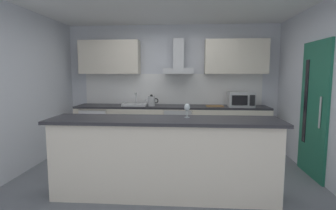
{
  "coord_description": "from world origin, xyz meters",
  "views": [
    {
      "loc": [
        0.34,
        -3.94,
        1.57
      ],
      "look_at": [
        0.01,
        0.42,
        1.05
      ],
      "focal_mm": 28.46,
      "sensor_mm": 36.0,
      "label": 1
    }
  ],
  "objects": [
    {
      "name": "backsplash_tile",
      "position": [
        0.0,
        1.85,
        1.23
      ],
      "size": [
        3.83,
        0.02,
        0.66
      ],
      "primitive_type": "cube",
      "color": "white"
    },
    {
      "name": "wall_back",
      "position": [
        0.0,
        1.92,
        1.3
      ],
      "size": [
        5.51,
        0.12,
        2.6
      ],
      "primitive_type": "cube",
      "color": "silver",
      "rests_on": "ground"
    },
    {
      "name": "oven",
      "position": [
        0.15,
        1.51,
        0.46
      ],
      "size": [
        0.6,
        0.62,
        0.8
      ],
      "color": "slate",
      "rests_on": "ground"
    },
    {
      "name": "wall_right",
      "position": [
        2.31,
        0.0,
        1.3
      ],
      "size": [
        0.12,
        4.72,
        2.6
      ],
      "primitive_type": "cube",
      "color": "silver",
      "rests_on": "ground"
    },
    {
      "name": "refrigerator",
      "position": [
        -1.58,
        1.51,
        0.43
      ],
      "size": [
        0.58,
        0.6,
        0.85
      ],
      "color": "white",
      "rests_on": "ground"
    },
    {
      "name": "sink",
      "position": [
        -0.76,
        1.52,
        0.93
      ],
      "size": [
        0.5,
        0.4,
        0.26
      ],
      "color": "silver",
      "rests_on": "counter_back"
    },
    {
      "name": "counter_island",
      "position": [
        0.05,
        -0.69,
        0.51
      ],
      "size": [
        2.89,
        0.64,
        1.01
      ],
      "color": "beige",
      "rests_on": "ground"
    },
    {
      "name": "ground",
      "position": [
        0.0,
        0.0,
        -0.01
      ],
      "size": [
        5.51,
        4.72,
        0.02
      ],
      "primitive_type": "cube",
      "color": "slate"
    },
    {
      "name": "wine_glass",
      "position": [
        0.33,
        -0.58,
        1.13
      ],
      "size": [
        0.08,
        0.08,
        0.18
      ],
      "color": "silver",
      "rests_on": "counter_island"
    },
    {
      "name": "microwave",
      "position": [
        1.41,
        1.49,
        1.05
      ],
      "size": [
        0.5,
        0.38,
        0.3
      ],
      "color": "#B7BABC",
      "rests_on": "counter_back"
    },
    {
      "name": "wall_left",
      "position": [
        -2.31,
        0.0,
        1.3
      ],
      "size": [
        0.12,
        4.72,
        2.6
      ],
      "primitive_type": "cube",
      "color": "silver",
      "rests_on": "ground"
    },
    {
      "name": "counter_back",
      "position": [
        0.0,
        1.54,
        0.45
      ],
      "size": [
        3.97,
        0.6,
        0.9
      ],
      "color": "beige",
      "rests_on": "ground"
    },
    {
      "name": "kettle",
      "position": [
        -0.41,
        1.48,
        1.01
      ],
      "size": [
        0.29,
        0.15,
        0.24
      ],
      "color": "#B7BABC",
      "rests_on": "counter_back"
    },
    {
      "name": "range_hood",
      "position": [
        0.15,
        1.64,
        1.79
      ],
      "size": [
        0.62,
        0.45,
        0.72
      ],
      "color": "#B7BABC"
    },
    {
      "name": "ceiling",
      "position": [
        0.0,
        0.0,
        2.61
      ],
      "size": [
        5.51,
        4.72,
        0.02
      ],
      "primitive_type": "cube",
      "color": "white"
    },
    {
      "name": "upper_cabinets",
      "position": [
        -0.0,
        1.69,
        1.91
      ],
      "size": [
        3.91,
        0.32,
        0.7
      ],
      "color": "beige"
    },
    {
      "name": "side_door",
      "position": [
        2.24,
        0.18,
        1.03
      ],
      "size": [
        0.08,
        0.85,
        2.05
      ],
      "color": "#1E664C",
      "rests_on": "ground"
    },
    {
      "name": "chopping_board",
      "position": [
        0.89,
        1.49,
        0.91
      ],
      "size": [
        0.35,
        0.24,
        0.02
      ],
      "primitive_type": "cube",
      "rotation": [
        0.0,
        0.0,
        0.07
      ],
      "color": "#9E7247",
      "rests_on": "counter_back"
    }
  ]
}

